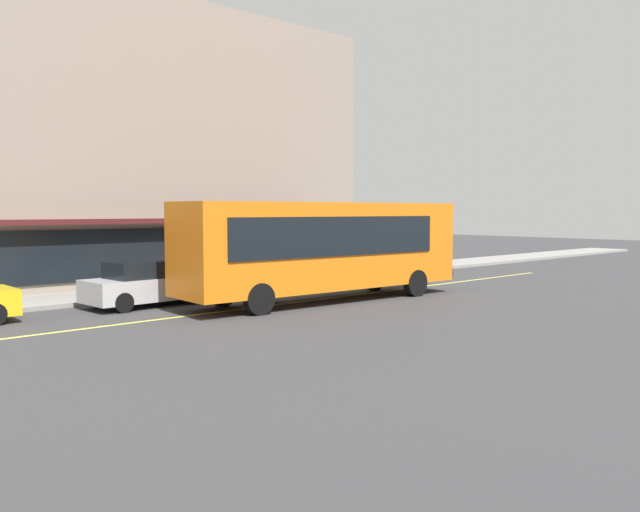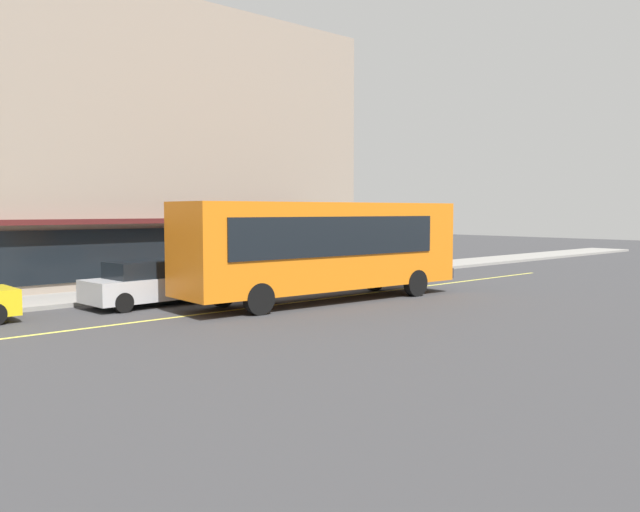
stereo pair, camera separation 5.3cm
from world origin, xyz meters
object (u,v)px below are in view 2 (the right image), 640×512
at_px(bus, 325,245).
at_px(car_silver, 148,284).
at_px(traffic_light, 307,226).
at_px(car_black, 357,266).

bearing_deg(bus, car_silver, 147.99).
height_order(traffic_light, car_black, traffic_light).
bearing_deg(traffic_light, car_silver, -167.02).
distance_m(bus, car_black, 6.16).
distance_m(car_silver, car_black, 10.20).
height_order(traffic_light, car_silver, traffic_light).
bearing_deg(traffic_light, car_black, -58.53).
relative_size(bus, traffic_light, 3.52).
bearing_deg(car_silver, car_black, 0.57).
relative_size(traffic_light, car_black, 0.74).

